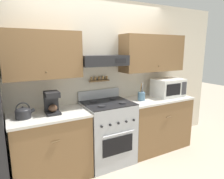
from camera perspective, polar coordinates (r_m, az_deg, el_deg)
The scene contains 9 objects.
ground_plane at distance 3.20m, azimuth 1.69°, elevation -22.12°, with size 16.00×16.00×0.00m, color #B2A38E.
wall_back at distance 3.25m, azimuth -3.18°, elevation 5.06°, with size 5.20×0.46×2.55m.
counter_left at distance 2.97m, azimuth -17.09°, elevation -15.15°, with size 1.02×0.66×0.92m.
counter_right at distance 3.75m, azimuth 12.20°, elevation -9.15°, with size 1.22×0.66×0.92m.
stove_range at distance 3.21m, azimuth -1.25°, elevation -12.00°, with size 0.73×0.67×1.11m.
tea_kettle at distance 2.72m, azimuth -24.01°, elevation -6.04°, with size 0.24×0.19×0.20m.
coffee_maker at distance 2.77m, azimuth -16.82°, elevation -3.50°, with size 0.18×0.23×0.30m.
microwave at distance 3.76m, azimuth 15.74°, elevation 0.57°, with size 0.53×0.40×0.32m.
utensil_crock at distance 3.37m, azimuth 8.40°, elevation -1.81°, with size 0.12×0.12×0.29m.
Camera 1 is at (-1.36, -2.28, 1.77)m, focal length 32.00 mm.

